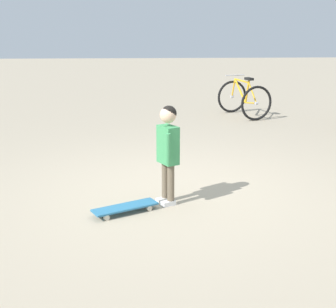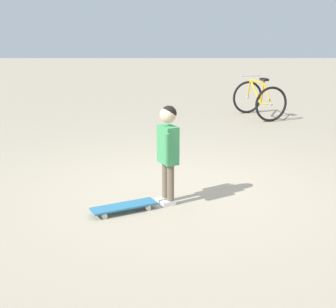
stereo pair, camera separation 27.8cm
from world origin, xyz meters
The scene contains 4 objects.
ground_plane centered at (0.00, 0.00, 0.00)m, with size 50.00×50.00×0.00m, color tan.
child_person centered at (-0.39, 0.16, 0.66)m, with size 0.41×0.26×1.06m.
skateboard centered at (-0.63, 0.61, 0.06)m, with size 0.48×0.69×0.07m.
bicycle_mid centered at (4.63, -1.77, 0.38)m, with size 1.23×1.00×0.85m.
Camera 2 is at (-5.05, 0.17, 1.82)m, focal length 49.43 mm.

